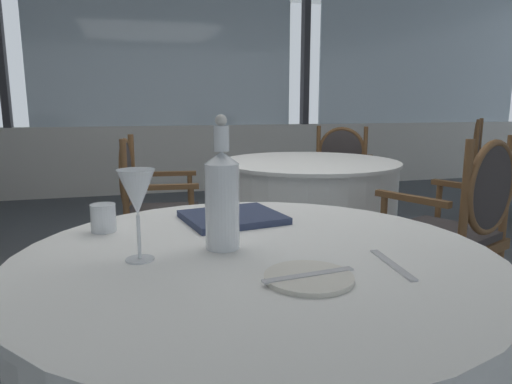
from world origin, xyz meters
The scene contains 14 objects.
ground_plane centered at (0.00, 0.00, 0.00)m, with size 15.06×15.06×0.00m, color #4C5156.
window_wall_far centered at (0.00, 3.65, 1.15)m, with size 11.58×0.14×2.89m.
side_plate centered at (-0.16, -1.44, 0.77)m, with size 0.18×0.18×0.01m, color silver.
butter_knife centered at (-0.16, -1.44, 0.77)m, with size 0.20×0.02×0.00m, color silver.
dinner_fork centered at (0.05, -1.41, 0.76)m, with size 0.19×0.02×0.00m, color silver.
water_bottle centered at (-0.28, -1.19, 0.89)m, with size 0.08×0.08×0.32m.
wine_glass centered at (-0.48, -1.23, 0.91)m, with size 0.08×0.08×0.21m.
water_tumbler centered at (-0.57, -0.95, 0.80)m, with size 0.07×0.07×0.08m, color white.
menu_book centered at (-0.20, -0.93, 0.77)m, with size 0.28×0.24×0.02m, color #2D3856.
dining_chair_0_0 centered at (2.73, 1.23, 0.57)m, with size 0.66×0.66×0.98m.
background_table_1 centered at (0.59, 0.41, 0.38)m, with size 1.13×1.13×0.76m.
dining_chair_1_0 centered at (1.18, 1.20, 0.55)m, with size 0.66×0.64×0.93m.
dining_chair_1_1 centered at (-0.39, 0.52, 0.54)m, with size 0.51×0.57×0.93m.
dining_chair_1_2 centered at (0.99, -0.50, 0.57)m, with size 0.64×0.61×0.97m.
Camera 1 is at (-0.49, -2.25, 1.11)m, focal length 31.96 mm.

